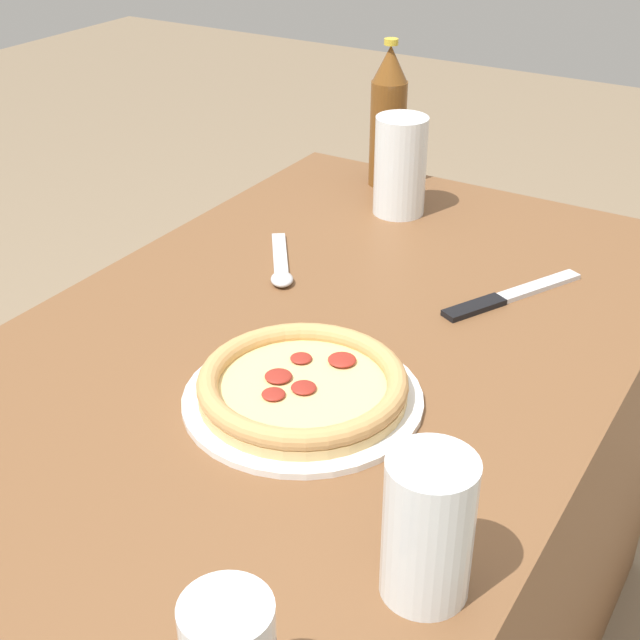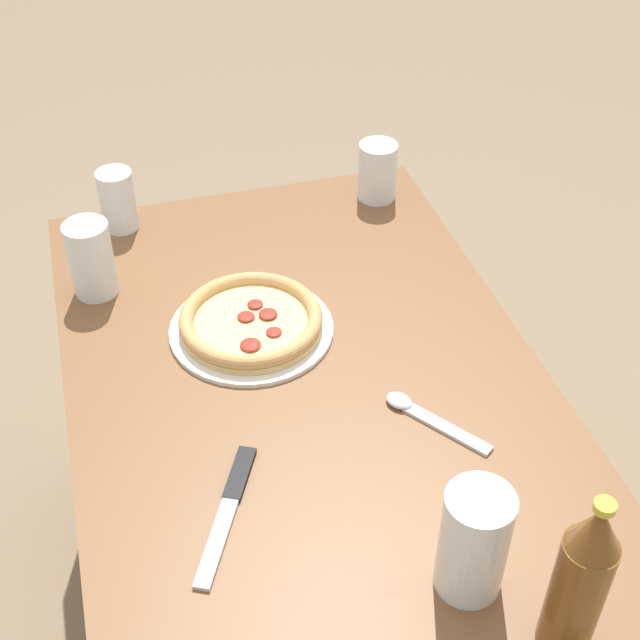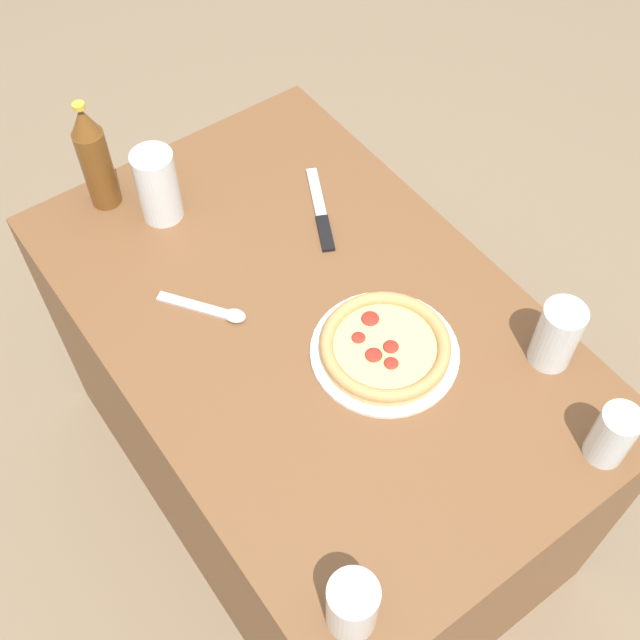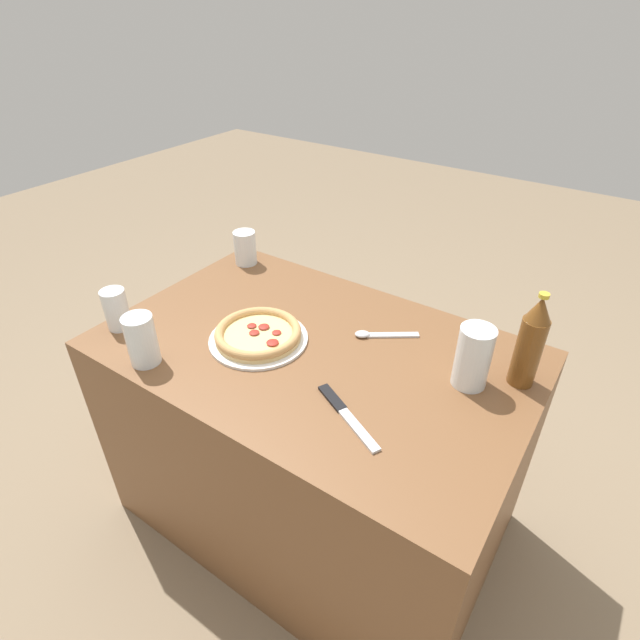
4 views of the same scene
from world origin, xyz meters
TOP-DOWN VIEW (x-y plane):
  - ground_plane at (0.00, 0.00)m, footprint 8.00×8.00m
  - table at (0.00, 0.00)m, footprint 1.14×0.73m
  - pizza_pepperoni at (-0.14, -0.06)m, footprint 0.27×0.27m
  - glass_water at (-0.47, 0.27)m, footprint 0.08×0.08m
  - glass_orange_juice at (-0.51, -0.23)m, footprint 0.07×0.07m
  - glass_red_wine at (-0.32, -0.29)m, footprint 0.08×0.08m
  - glass_iced_tea at (0.39, 0.09)m, footprint 0.08×0.08m
  - beer_bottle at (0.49, 0.17)m, footprint 0.06×0.06m
  - knife at (0.20, -0.17)m, footprint 0.22×0.13m
  - spoon at (0.11, 0.14)m, footprint 0.16×0.12m

SIDE VIEW (x-z plane):
  - ground_plane at x=0.00m, z-range 0.00..0.00m
  - table at x=0.00m, z-range 0.00..0.70m
  - knife at x=0.20m, z-range 0.70..0.71m
  - spoon at x=0.11m, z-range 0.70..0.72m
  - pizza_pepperoni at x=-0.14m, z-range 0.70..0.74m
  - glass_water at x=-0.47m, z-range 0.70..0.81m
  - glass_orange_juice at x=-0.51m, z-range 0.70..0.82m
  - glass_red_wine at x=-0.32m, z-range 0.70..0.83m
  - glass_iced_tea at x=0.39m, z-range 0.69..0.85m
  - beer_bottle at x=0.49m, z-range 0.70..0.95m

